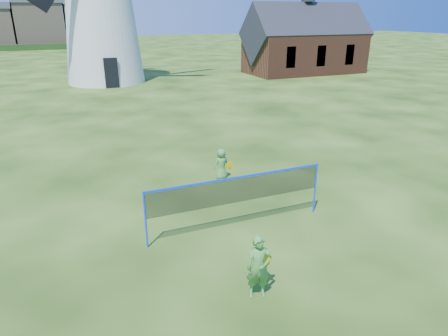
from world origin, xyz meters
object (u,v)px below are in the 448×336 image
at_px(player_girl, 259,267).
at_px(player_boy, 222,164).
at_px(badminton_net, 238,191).
at_px(chapel, 305,44).

xyz_separation_m(player_girl, player_boy, (1.68, 6.10, -0.13)).
relative_size(badminton_net, player_boy, 4.41).
bearing_deg(chapel, badminton_net, -126.45).
distance_m(chapel, player_girl, 35.04).
distance_m(chapel, badminton_net, 32.37).
bearing_deg(player_boy, badminton_net, 66.14).
bearing_deg(badminton_net, chapel, 53.55).
distance_m(chapel, player_boy, 29.17).
bearing_deg(player_girl, badminton_net, 91.05).
bearing_deg(badminton_net, player_girl, -105.62).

